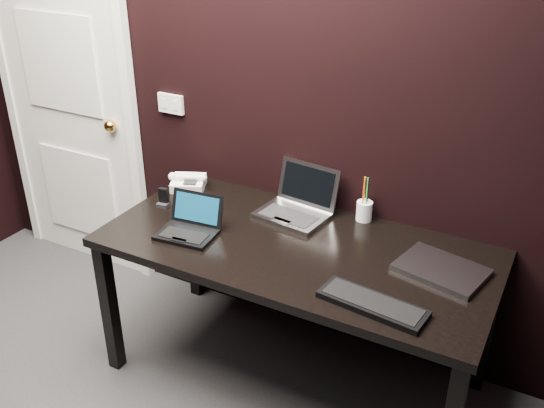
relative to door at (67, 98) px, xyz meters
The scene contains 11 objects.
wall_back 1.37m from the door, ahead, with size 4.00×4.00×0.00m, color black.
door is the anchor object (origin of this frame).
wall_switch 0.73m from the door, ahead, with size 0.15×0.02×0.10m.
desk 1.73m from the door, 12.82° to the right, with size 1.70×0.80×0.74m.
netbook 1.32m from the door, 23.32° to the right, with size 0.27×0.25×0.16m.
silver_laptop 1.56m from the door, ahead, with size 0.35×0.32×0.22m.
ext_keyboard 2.21m from the door, 16.91° to the right, with size 0.42×0.18×0.03m.
closed_laptop 2.29m from the door, ahead, with size 0.38×0.31×0.02m.
desk_phone 0.97m from the door, ahead, with size 0.21×0.20×0.10m.
mobile_phone 1.03m from the door, 20.95° to the right, with size 0.06×0.05×0.09m.
pen_cup 1.85m from the door, ahead, with size 0.09×0.09×0.22m.
Camera 1 is at (1.27, -0.62, 2.09)m, focal length 40.00 mm.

